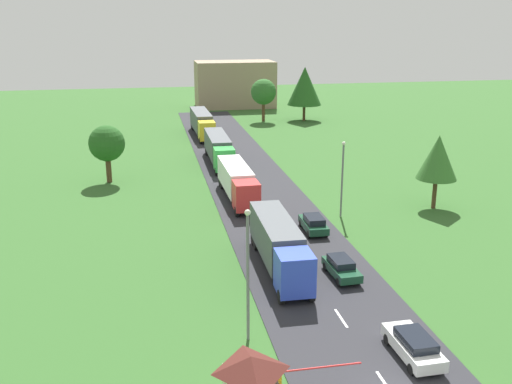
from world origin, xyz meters
The scene contains 17 objects.
road centered at (0.00, 24.50, 0.03)m, with size 10.00×140.00×0.06m, color #2B2B30.
lane_marking_centre centered at (0.00, 19.82, 0.07)m, with size 0.16×120.59×0.01m.
truck_lead centered at (-2.20, 17.05, 2.13)m, with size 2.65×12.19×3.61m.
truck_second centered at (-2.47, 35.23, 2.05)m, with size 2.67×12.18×3.43m.
truck_third centered at (-2.38, 51.34, 2.11)m, with size 2.60×13.61×3.55m.
truck_fourth centered at (-2.62, 70.36, 2.19)m, with size 2.73×14.36×3.74m.
car_lead centered at (2.53, 3.74, 0.85)m, with size 1.96×4.62×1.51m.
car_second centered at (2.03, 14.75, 0.81)m, with size 1.88×4.19×1.42m.
car_third centered at (2.66, 24.22, 0.85)m, with size 1.86×4.29×1.51m.
barrier_gate centered at (-4.80, 2.43, 0.69)m, with size 4.64×0.28×1.05m.
lamppost_lead centered at (-6.29, 7.53, 4.60)m, with size 0.36×0.36×8.24m.
lamppost_second centered at (6.50, 27.93, 4.17)m, with size 0.36×0.36×7.40m.
tree_oak centered at (16.58, 28.63, 5.26)m, with size 4.01×4.01×7.49m.
tree_birch centered at (9.91, 81.87, 5.38)m, with size 4.65×4.65×7.75m.
tree_maple centered at (-16.15, 44.75, 4.58)m, with size 4.16×4.16×6.71m.
tree_pine centered at (17.47, 81.17, 6.39)m, with size 6.30×6.30×9.87m.
distant_building centered at (7.55, 100.75, 4.80)m, with size 16.45×9.01×9.60m, color #9E846B.
Camera 1 is at (-11.67, -22.89, 18.61)m, focal length 40.77 mm.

